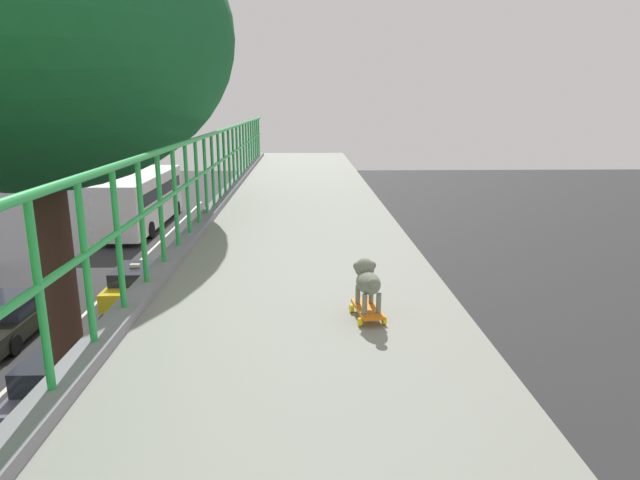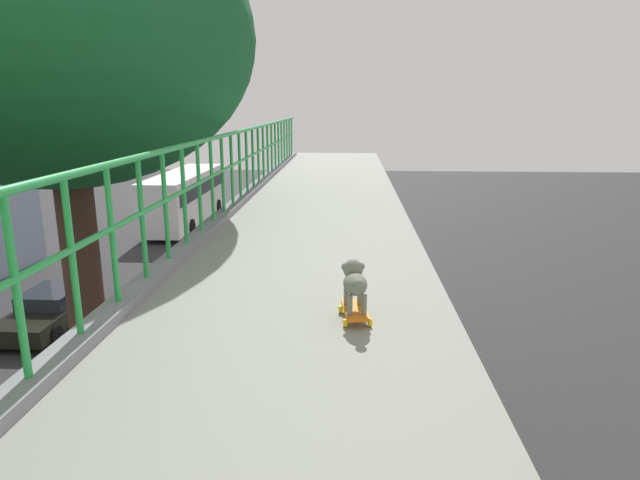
% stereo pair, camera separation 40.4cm
% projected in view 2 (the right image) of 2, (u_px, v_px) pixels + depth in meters
% --- Properties ---
extents(car_grey_fifth, '(1.78, 3.97, 1.39)m').
position_uv_depth(car_grey_fifth, '(97.00, 370.00, 14.26)').
color(car_grey_fifth, slate).
rests_on(car_grey_fifth, ground).
extents(car_black_sixth, '(1.93, 4.33, 1.27)m').
position_uv_depth(car_black_sixth, '(50.00, 310.00, 18.52)').
color(car_black_sixth, black).
rests_on(car_black_sixth, ground).
extents(car_yellow_cab_seventh, '(1.79, 4.02, 1.49)m').
position_uv_depth(car_yellow_cab_seventh, '(175.00, 279.00, 21.62)').
color(car_yellow_cab_seventh, yellow).
rests_on(car_yellow_cab_seventh, ground).
extents(city_bus, '(2.60, 10.46, 3.25)m').
position_uv_depth(city_bus, '(184.00, 195.00, 33.99)').
color(city_bus, white).
rests_on(city_bus, ground).
extents(roadside_tree_mid, '(5.55, 5.55, 10.43)m').
position_uv_depth(roadside_tree_mid, '(57.00, 43.00, 7.64)').
color(roadside_tree_mid, '#503328').
rests_on(roadside_tree_mid, ground).
extents(toy_skateboard, '(0.24, 0.42, 0.09)m').
position_uv_depth(toy_skateboard, '(355.00, 311.00, 3.95)').
color(toy_skateboard, orange).
rests_on(toy_skateboard, overpass_deck).
extents(small_dog, '(0.20, 0.40, 0.34)m').
position_uv_depth(small_dog, '(355.00, 280.00, 3.90)').
color(small_dog, slate).
rests_on(small_dog, toy_skateboard).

